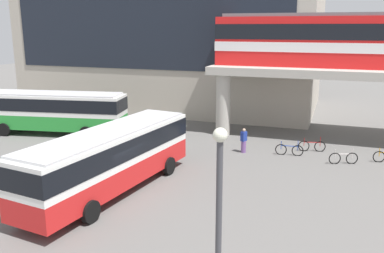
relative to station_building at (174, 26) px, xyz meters
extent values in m
plane|color=#605E5B|center=(6.45, -14.20, -8.15)|extent=(120.00, 120.00, 0.00)
cube|color=#B2A899|center=(0.00, 0.03, 0.00)|extent=(29.08, 14.71, 16.30)
cube|color=black|center=(0.00, -7.38, 0.81)|extent=(26.18, 0.10, 9.13)
cylinder|color=#ADA89E|center=(8.40, -11.00, -5.84)|extent=(1.10, 1.10, 4.63)
cylinder|color=#ADA89E|center=(8.40, -6.49, -5.84)|extent=(1.10, 1.10, 4.63)
cube|color=red|center=(6.24, -23.90, -7.10)|extent=(3.89, 11.23, 1.10)
cube|color=white|center=(6.24, -23.90, -5.80)|extent=(3.89, 11.23, 1.50)
cube|color=black|center=(6.24, -23.90, -5.73)|extent=(3.94, 11.27, 0.96)
cube|color=silver|center=(6.24, -23.90, -4.99)|extent=(3.70, 10.67, 0.12)
cylinder|color=black|center=(5.45, -20.25, -7.65)|extent=(0.41, 1.03, 1.00)
cylinder|color=black|center=(7.93, -20.57, -7.65)|extent=(0.41, 1.03, 1.00)
cylinder|color=black|center=(4.60, -26.80, -7.65)|extent=(0.41, 1.03, 1.00)
cylinder|color=black|center=(7.08, -27.12, -7.65)|extent=(0.41, 1.03, 1.00)
cube|color=#268C33|center=(-3.93, -15.20, -7.10)|extent=(11.27, 4.47, 1.10)
cube|color=white|center=(-3.93, -15.20, -5.80)|extent=(11.27, 4.47, 1.50)
cube|color=black|center=(-3.93, -15.20, -5.73)|extent=(11.32, 4.51, 0.96)
cube|color=silver|center=(-3.93, -15.20, -4.99)|extent=(10.71, 4.24, 0.12)
cylinder|color=black|center=(-7.16, -17.07, -7.65)|extent=(1.03, 0.46, 1.00)
cylinder|color=black|center=(-7.62, -14.61, -7.65)|extent=(1.03, 0.46, 1.00)
cylinder|color=black|center=(-0.67, -15.86, -7.65)|extent=(1.03, 0.46, 1.00)
cylinder|color=black|center=(-1.13, -13.40, -7.65)|extent=(1.03, 0.46, 1.00)
torus|color=black|center=(15.71, -13.17, -7.81)|extent=(0.74, 0.22, 0.74)
torus|color=black|center=(14.68, -13.40, -7.81)|extent=(0.74, 0.22, 0.74)
cylinder|color=#B21E1E|center=(15.20, -13.29, -7.53)|extent=(1.04, 0.28, 0.05)
cylinder|color=#B21E1E|center=(14.68, -13.40, -7.51)|extent=(0.04, 0.04, 0.55)
cylinder|color=#B21E1E|center=(15.71, -13.17, -7.46)|extent=(0.04, 0.04, 0.65)
torus|color=black|center=(19.23, -14.26, -7.81)|extent=(0.73, 0.24, 0.74)
cylinder|color=orange|center=(19.23, -14.26, -7.51)|extent=(0.04, 0.04, 0.55)
torus|color=black|center=(17.67, -15.15, -7.81)|extent=(0.71, 0.32, 0.74)
torus|color=black|center=(16.69, -15.53, -7.81)|extent=(0.71, 0.32, 0.74)
cylinder|color=silver|center=(17.18, -15.34, -7.53)|extent=(1.00, 0.42, 0.05)
cylinder|color=silver|center=(16.69, -15.53, -7.51)|extent=(0.04, 0.04, 0.55)
cylinder|color=silver|center=(17.67, -15.15, -7.46)|extent=(0.04, 0.04, 0.65)
torus|color=black|center=(14.40, -14.62, -7.81)|extent=(0.74, 0.14, 0.74)
torus|color=black|center=(13.36, -14.74, -7.81)|extent=(0.74, 0.14, 0.74)
cylinder|color=#1E3FA5|center=(13.88, -14.68, -7.53)|extent=(1.05, 0.17, 0.05)
cylinder|color=#1E3FA5|center=(13.36, -14.74, -7.51)|extent=(0.04, 0.04, 0.55)
cylinder|color=#1E3FA5|center=(14.40, -14.62, -7.46)|extent=(0.04, 0.04, 0.65)
cylinder|color=#724C8C|center=(10.95, -15.08, -7.75)|extent=(0.32, 0.32, 0.79)
cube|color=navy|center=(10.95, -15.08, -7.05)|extent=(0.40, 0.47, 0.63)
sphere|color=tan|center=(10.95, -15.08, -6.62)|extent=(0.21, 0.21, 0.21)
cylinder|color=#3F3F44|center=(13.99, -31.69, -5.42)|extent=(0.16, 0.16, 5.46)
sphere|color=silver|center=(13.99, -31.69, -2.54)|extent=(0.36, 0.36, 0.36)
camera|label=1|loc=(16.51, -40.73, -0.05)|focal=38.40mm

